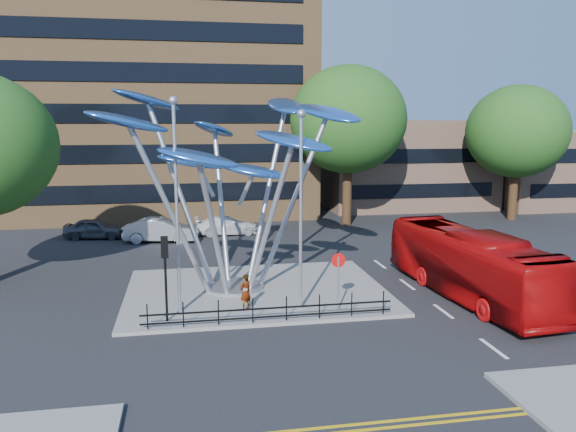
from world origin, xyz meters
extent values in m
plane|color=black|center=(0.00, 0.00, 0.00)|extent=(120.00, 120.00, 0.00)
cube|color=slate|center=(-1.00, 6.00, 0.07)|extent=(12.00, 9.00, 0.15)
cube|color=gold|center=(0.00, -6.00, 0.01)|extent=(40.00, 0.12, 0.01)
cube|color=gold|center=(0.00, -6.30, 0.01)|extent=(40.00, 0.12, 0.01)
cube|color=olive|center=(-6.00, 32.00, 15.00)|extent=(25.00, 15.00, 30.00)
cube|color=tan|center=(16.00, 30.00, 4.00)|extent=(15.00, 8.00, 8.00)
cube|color=tan|center=(30.00, 28.00, 3.50)|extent=(12.00, 8.00, 7.00)
cylinder|color=black|center=(8.00, 22.00, 2.86)|extent=(0.70, 0.70, 5.72)
ellipsoid|color=#1E4D16|center=(8.00, 22.00, 8.06)|extent=(8.80, 8.80, 8.10)
cylinder|color=black|center=(22.00, 22.00, 2.53)|extent=(0.70, 0.70, 5.06)
ellipsoid|color=#1E4D16|center=(22.00, 22.00, 7.13)|extent=(8.00, 8.00, 7.36)
cylinder|color=#9EA0A5|center=(-2.00, 6.50, 0.21)|extent=(2.80, 2.80, 0.12)
cylinder|color=#9EA0A5|center=(-3.20, 5.90, 4.05)|extent=(0.24, 0.24, 7.80)
ellipsoid|color=blue|center=(-6.40, 4.90, 7.95)|extent=(3.92, 2.95, 1.39)
cylinder|color=#9EA0A5|center=(-2.40, 5.50, 3.35)|extent=(0.24, 0.24, 6.40)
ellipsoid|color=blue|center=(-3.60, 3.30, 6.55)|extent=(3.47, 1.78, 1.31)
cylinder|color=#9EA0A5|center=(-1.40, 5.70, 3.65)|extent=(0.24, 0.24, 7.00)
ellipsoid|color=blue|center=(0.40, 4.10, 7.15)|extent=(3.81, 3.11, 1.36)
cylinder|color=#9EA0A5|center=(-0.80, 6.50, 4.25)|extent=(0.24, 0.24, 8.20)
ellipsoid|color=blue|center=(2.60, 6.90, 8.35)|extent=(3.52, 4.06, 1.44)
cylinder|color=#9EA0A5|center=(-1.20, 7.40, 4.45)|extent=(0.24, 0.24, 8.60)
ellipsoid|color=blue|center=(1.00, 9.40, 8.75)|extent=(2.21, 3.79, 1.39)
cylinder|color=#9EA0A5|center=(-2.20, 7.50, 3.85)|extent=(0.24, 0.24, 7.40)
ellipsoid|color=blue|center=(-2.60, 10.10, 7.55)|extent=(3.02, 3.71, 1.34)
cylinder|color=#9EA0A5|center=(-3.00, 6.90, 4.55)|extent=(0.24, 0.24, 8.80)
ellipsoid|color=blue|center=(-5.80, 8.30, 8.95)|extent=(3.88, 3.60, 1.42)
ellipsoid|color=blue|center=(-3.80, 6.70, 6.15)|extent=(3.40, 1.96, 1.13)
ellipsoid|color=blue|center=(-1.10, 6.10, 5.75)|extent=(3.39, 2.16, 1.11)
cylinder|color=#9EA0A5|center=(-4.50, 3.50, 4.40)|extent=(0.14, 0.14, 8.50)
sphere|color=#9EA0A5|center=(-4.50, 3.50, 8.77)|extent=(0.36, 0.36, 0.36)
cylinder|color=#9EA0A5|center=(0.50, 3.00, 4.15)|extent=(0.14, 0.14, 8.00)
sphere|color=#9EA0A5|center=(0.50, 3.00, 8.27)|extent=(0.36, 0.36, 0.36)
cylinder|color=black|center=(-5.00, 2.50, 1.75)|extent=(0.10, 0.10, 3.20)
cube|color=black|center=(-5.00, 2.50, 3.15)|extent=(0.28, 0.18, 0.85)
sphere|color=#FF0C0C|center=(-5.00, 2.50, 3.43)|extent=(0.18, 0.18, 0.18)
cylinder|color=#9EA0A5|center=(2.00, 2.50, 1.30)|extent=(0.08, 0.08, 2.30)
cylinder|color=red|center=(2.00, 2.53, 2.30)|extent=(0.60, 0.04, 0.60)
cube|color=white|center=(2.00, 2.55, 2.30)|extent=(0.42, 0.03, 0.10)
cylinder|color=black|center=(-5.70, 1.70, 0.65)|extent=(0.05, 0.05, 1.00)
cylinder|color=black|center=(-4.36, 1.70, 0.65)|extent=(0.05, 0.05, 1.00)
cylinder|color=black|center=(-3.01, 1.70, 0.65)|extent=(0.05, 0.05, 1.00)
cylinder|color=black|center=(-1.67, 1.70, 0.65)|extent=(0.05, 0.05, 1.00)
cylinder|color=black|center=(-0.33, 1.70, 0.65)|extent=(0.05, 0.05, 1.00)
cylinder|color=black|center=(1.01, 1.70, 0.65)|extent=(0.05, 0.05, 1.00)
cylinder|color=black|center=(2.36, 1.70, 0.65)|extent=(0.05, 0.05, 1.00)
cylinder|color=black|center=(3.70, 1.70, 0.65)|extent=(0.05, 0.05, 1.00)
cube|color=black|center=(-1.00, 1.70, 0.70)|extent=(10.00, 0.06, 0.06)
cube|color=black|center=(-1.00, 1.70, 0.35)|extent=(10.00, 0.06, 0.06)
imported|color=#A40708|center=(8.50, 3.62, 1.55)|extent=(3.54, 11.29, 3.09)
imported|color=gray|center=(-1.80, 3.24, 0.92)|extent=(0.67, 0.62, 1.54)
imported|color=#44464C|center=(-10.38, 20.18, 0.70)|extent=(4.27, 2.20, 1.39)
imported|color=#B2B4BA|center=(-5.88, 18.28, 0.80)|extent=(5.02, 2.30, 1.60)
imported|color=silver|center=(-1.38, 19.96, 0.65)|extent=(4.53, 1.98, 1.30)
camera|label=1|loc=(-4.05, -19.26, 8.02)|focal=35.00mm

